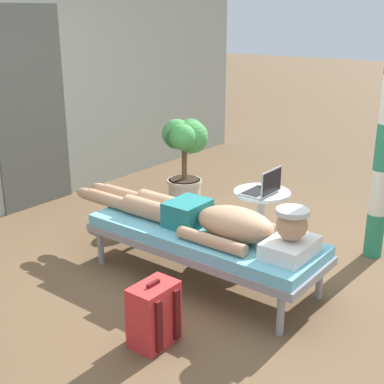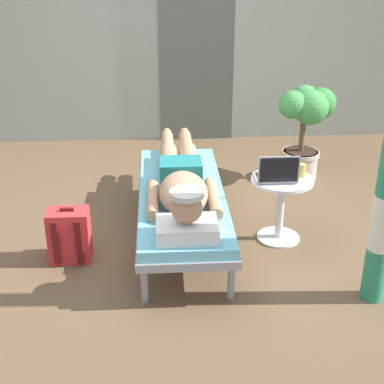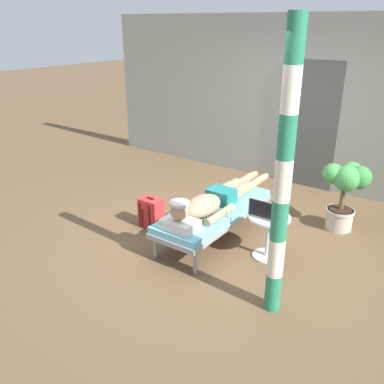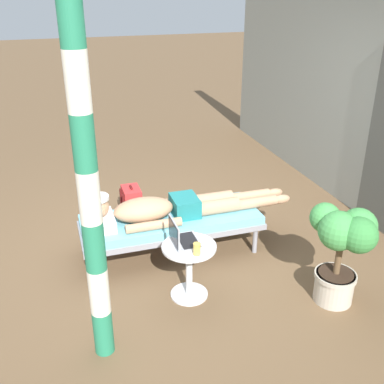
{
  "view_description": "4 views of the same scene",
  "coord_description": "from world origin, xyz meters",
  "px_view_note": "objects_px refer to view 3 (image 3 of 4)",
  "views": [
    {
      "loc": [
        -2.89,
        -2.22,
        1.96
      ],
      "look_at": [
        0.12,
        0.12,
        0.66
      ],
      "focal_mm": 49.46,
      "sensor_mm": 36.0,
      "label": 1
    },
    {
      "loc": [
        -0.13,
        -3.93,
        2.21
      ],
      "look_at": [
        0.11,
        -0.25,
        0.5
      ],
      "focal_mm": 51.99,
      "sensor_mm": 36.0,
      "label": 2
    },
    {
      "loc": [
        2.53,
        -4.02,
        2.56
      ],
      "look_at": [
        -0.2,
        -0.21,
        0.61
      ],
      "focal_mm": 38.49,
      "sensor_mm": 36.0,
      "label": 3
    },
    {
      "loc": [
        4.08,
        -1.12,
        2.63
      ],
      "look_at": [
        0.02,
        0.18,
        0.65
      ],
      "focal_mm": 43.15,
      "sensor_mm": 36.0,
      "label": 4
    }
  ],
  "objects_px": {
    "backpack": "(151,213)",
    "person_reclining": "(213,201)",
    "side_table": "(269,230)",
    "drink_glass": "(283,215)",
    "laptop": "(263,212)",
    "porch_post": "(283,180)",
    "lounge_chair": "(215,212)",
    "potted_plant": "(346,186)"
  },
  "relations": [
    {
      "from": "backpack",
      "to": "porch_post",
      "type": "distance_m",
      "value": 2.44
    },
    {
      "from": "backpack",
      "to": "porch_post",
      "type": "bearing_deg",
      "value": -16.92
    },
    {
      "from": "drink_glass",
      "to": "potted_plant",
      "type": "distance_m",
      "value": 1.24
    },
    {
      "from": "laptop",
      "to": "backpack",
      "type": "xyz_separation_m",
      "value": [
        -1.55,
        -0.15,
        -0.39
      ]
    },
    {
      "from": "person_reclining",
      "to": "drink_glass",
      "type": "relative_size",
      "value": 20.77
    },
    {
      "from": "drink_glass",
      "to": "potted_plant",
      "type": "relative_size",
      "value": 0.11
    },
    {
      "from": "backpack",
      "to": "person_reclining",
      "type": "bearing_deg",
      "value": 13.16
    },
    {
      "from": "side_table",
      "to": "backpack",
      "type": "bearing_deg",
      "value": -172.9
    },
    {
      "from": "laptop",
      "to": "lounge_chair",
      "type": "bearing_deg",
      "value": 172.05
    },
    {
      "from": "drink_glass",
      "to": "laptop",
      "type": "bearing_deg",
      "value": -160.84
    },
    {
      "from": "potted_plant",
      "to": "porch_post",
      "type": "relative_size",
      "value": 0.34
    },
    {
      "from": "porch_post",
      "to": "lounge_chair",
      "type": "bearing_deg",
      "value": 144.41
    },
    {
      "from": "potted_plant",
      "to": "side_table",
      "type": "bearing_deg",
      "value": -111.56
    },
    {
      "from": "lounge_chair",
      "to": "laptop",
      "type": "xyz_separation_m",
      "value": [
        0.71,
        -0.1,
        0.24
      ]
    },
    {
      "from": "person_reclining",
      "to": "drink_glass",
      "type": "bearing_deg",
      "value": 1.59
    },
    {
      "from": "side_table",
      "to": "potted_plant",
      "type": "xyz_separation_m",
      "value": [
        0.48,
        1.21,
        0.25
      ]
    },
    {
      "from": "lounge_chair",
      "to": "potted_plant",
      "type": "height_order",
      "value": "potted_plant"
    },
    {
      "from": "potted_plant",
      "to": "person_reclining",
      "type": "bearing_deg",
      "value": -135.75
    },
    {
      "from": "person_reclining",
      "to": "side_table",
      "type": "distance_m",
      "value": 0.79
    },
    {
      "from": "laptop",
      "to": "backpack",
      "type": "bearing_deg",
      "value": -174.5
    },
    {
      "from": "lounge_chair",
      "to": "potted_plant",
      "type": "distance_m",
      "value": 1.73
    },
    {
      "from": "side_table",
      "to": "laptop",
      "type": "height_order",
      "value": "laptop"
    },
    {
      "from": "lounge_chair",
      "to": "drink_glass",
      "type": "relative_size",
      "value": 17.71
    },
    {
      "from": "side_table",
      "to": "potted_plant",
      "type": "height_order",
      "value": "potted_plant"
    },
    {
      "from": "side_table",
      "to": "porch_post",
      "type": "distance_m",
      "value": 1.35
    },
    {
      "from": "laptop",
      "to": "potted_plant",
      "type": "height_order",
      "value": "potted_plant"
    },
    {
      "from": "laptop",
      "to": "drink_glass",
      "type": "distance_m",
      "value": 0.22
    },
    {
      "from": "side_table",
      "to": "drink_glass",
      "type": "bearing_deg",
      "value": 8.23
    },
    {
      "from": "side_table",
      "to": "potted_plant",
      "type": "bearing_deg",
      "value": 68.44
    },
    {
      "from": "backpack",
      "to": "side_table",
      "type": "bearing_deg",
      "value": 7.1
    },
    {
      "from": "side_table",
      "to": "backpack",
      "type": "height_order",
      "value": "side_table"
    },
    {
      "from": "lounge_chair",
      "to": "side_table",
      "type": "bearing_deg",
      "value": -3.55
    },
    {
      "from": "laptop",
      "to": "potted_plant",
      "type": "bearing_deg",
      "value": 66.9
    },
    {
      "from": "person_reclining",
      "to": "porch_post",
      "type": "height_order",
      "value": "porch_post"
    },
    {
      "from": "backpack",
      "to": "porch_post",
      "type": "xyz_separation_m",
      "value": [
        2.07,
        -0.63,
        1.13
      ]
    },
    {
      "from": "laptop",
      "to": "drink_glass",
      "type": "relative_size",
      "value": 2.97
    },
    {
      "from": "porch_post",
      "to": "backpack",
      "type": "bearing_deg",
      "value": 163.08
    },
    {
      "from": "drink_glass",
      "to": "porch_post",
      "type": "relative_size",
      "value": 0.04
    },
    {
      "from": "lounge_chair",
      "to": "laptop",
      "type": "height_order",
      "value": "laptop"
    },
    {
      "from": "laptop",
      "to": "porch_post",
      "type": "bearing_deg",
      "value": -56.39
    },
    {
      "from": "laptop",
      "to": "porch_post",
      "type": "distance_m",
      "value": 1.19
    },
    {
      "from": "lounge_chair",
      "to": "porch_post",
      "type": "bearing_deg",
      "value": -35.59
    }
  ]
}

